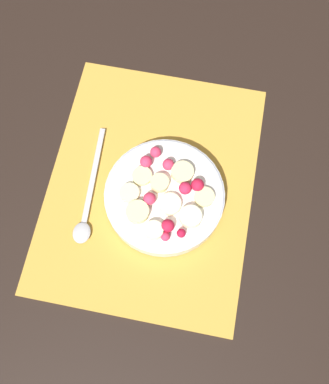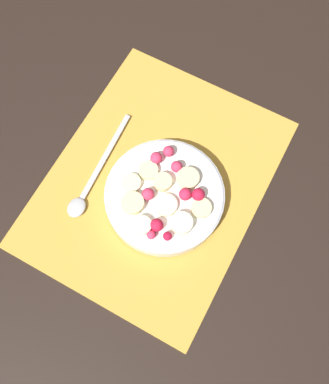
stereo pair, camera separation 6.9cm
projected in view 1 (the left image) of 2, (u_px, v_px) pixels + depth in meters
The scene contains 4 objects.
ground_plane at pixel (151, 186), 0.74m from camera, with size 3.00×3.00×0.00m, color black.
placemat at pixel (151, 185), 0.74m from camera, with size 0.45×0.35×0.01m.
fruit_bowl at pixel (165, 196), 0.71m from camera, with size 0.20×0.20×0.05m.
spoon at pixel (87, 207), 0.72m from camera, with size 0.21×0.03×0.01m.
Camera 1 is at (-0.25, -0.07, 0.70)m, focal length 40.00 mm.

